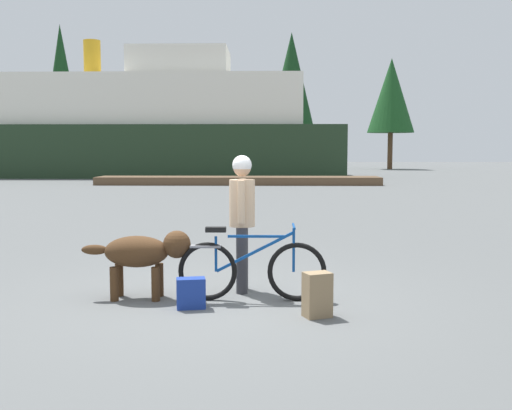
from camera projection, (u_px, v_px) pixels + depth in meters
ground_plane at (224, 301)px, 7.12m from camera, size 160.00×160.00×0.00m
bicycle at (251, 269)px, 7.09m from camera, size 1.75×0.44×0.90m
person_cyclist at (242, 210)px, 7.50m from camera, size 0.32×0.53×1.71m
dog at (144, 253)px, 7.17m from camera, size 1.32×0.44×0.82m
backpack at (317, 295)px, 6.41m from camera, size 0.33×0.29×0.48m
handbag_pannier at (191, 293)px, 6.76m from camera, size 0.35×0.24×0.35m
dock_pier at (238, 181)px, 30.66m from camera, size 14.34×2.11×0.40m
ferry_boat at (143, 129)px, 39.72m from camera, size 26.33×7.35×8.90m
sailboat_moored at (177, 167)px, 43.72m from camera, size 7.42×2.08×9.04m
pine_tree_far_left at (61, 79)px, 51.10m from camera, size 2.98×2.98×12.35m
pine_tree_center at (291, 82)px, 53.21m from camera, size 4.16×4.16×12.07m
pine_tree_far_right at (391, 96)px, 53.74m from camera, size 4.19×4.19×9.90m
pine_tree_mid_back at (145, 96)px, 60.12m from camera, size 2.84×2.84×12.03m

